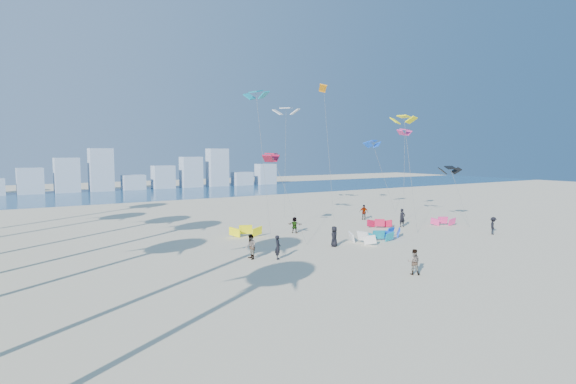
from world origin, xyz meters
TOP-DOWN VIEW (x-y plane):
  - ground at (0.00, 0.00)m, footprint 220.00×220.00m
  - ocean at (0.00, 72.00)m, footprint 220.00×220.00m
  - kitesurfer_near at (-0.41, 12.03)m, footprint 0.67×0.77m
  - kitesurfer_mid at (4.68, 3.60)m, footprint 1.01×1.01m
  - kitesurfers_far at (10.91, 16.08)m, footprint 25.39×15.26m
  - grounded_kites at (11.21, 16.52)m, footprint 24.02×11.07m
  - flying_kites at (15.57, 25.49)m, footprint 23.87×22.75m
  - distant_skyline at (-1.19, 82.00)m, footprint 85.00×3.00m

SIDE VIEW (x-z plane):
  - ground at x=0.00m, z-range 0.00..0.00m
  - ocean at x=0.00m, z-range 0.01..0.01m
  - grounded_kites at x=11.21m, z-range -0.04..0.93m
  - kitesurfer_mid at x=4.68m, z-range 0.00..1.65m
  - kitesurfers_far at x=10.91m, z-range -0.09..1.81m
  - kitesurfer_near at x=-0.41m, z-range 0.00..1.77m
  - distant_skyline at x=-1.19m, z-range -1.11..7.29m
  - flying_kites at x=15.57m, z-range 3.00..19.14m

